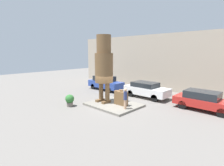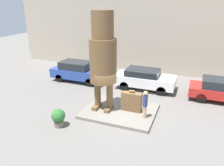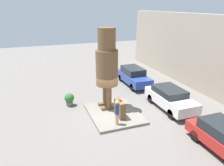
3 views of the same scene
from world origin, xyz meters
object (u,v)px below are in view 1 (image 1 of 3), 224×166
(tourist, at_px, (125,98))
(planter_pot, at_px, (70,100))
(parked_car_white, at_px, (146,89))
(parked_car_red, at_px, (204,100))
(statue_figure, at_px, (104,64))
(giant_suitcase, at_px, (121,98))
(parked_car_blue, at_px, (105,83))

(tourist, xyz_separation_m, planter_pot, (-4.12, -2.27, -0.50))
(tourist, xyz_separation_m, parked_car_white, (-1.12, 4.65, -0.23))
(parked_car_white, bearing_deg, planter_pot, -113.42)
(parked_car_red, bearing_deg, statue_figure, -148.76)
(giant_suitcase, relative_size, parked_car_red, 0.30)
(statue_figure, relative_size, planter_pot, 5.70)
(parked_car_blue, distance_m, parked_car_red, 10.94)
(parked_car_white, bearing_deg, parked_car_blue, -176.56)
(planter_pot, bearing_deg, parked_car_blue, 111.24)
(giant_suitcase, distance_m, planter_pot, 4.27)
(giant_suitcase, bearing_deg, parked_car_red, 36.45)
(statue_figure, relative_size, giant_suitcase, 4.38)
(giant_suitcase, relative_size, planter_pot, 1.30)
(statue_figure, bearing_deg, planter_pot, -121.34)
(statue_figure, height_order, giant_suitcase, statue_figure)
(statue_figure, height_order, tourist, statue_figure)
(parked_car_blue, relative_size, parked_car_red, 1.02)
(parked_car_white, height_order, planter_pot, parked_car_white)
(giant_suitcase, distance_m, parked_car_white, 4.09)
(giant_suitcase, relative_size, parked_car_white, 0.30)
(planter_pot, bearing_deg, tourist, 28.88)
(statue_figure, bearing_deg, parked_car_red, 31.24)
(tourist, bearing_deg, planter_pot, -151.12)
(tourist, bearing_deg, parked_car_white, 103.52)
(giant_suitcase, distance_m, parked_car_red, 6.45)
(tourist, distance_m, parked_car_white, 4.79)
(giant_suitcase, bearing_deg, parked_car_white, 92.72)
(statue_figure, relative_size, parked_car_white, 1.29)
(giant_suitcase, bearing_deg, parked_car_blue, 146.89)
(giant_suitcase, xyz_separation_m, parked_car_white, (-0.19, 4.09, 0.08))
(tourist, relative_size, parked_car_blue, 0.36)
(tourist, relative_size, parked_car_red, 0.37)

